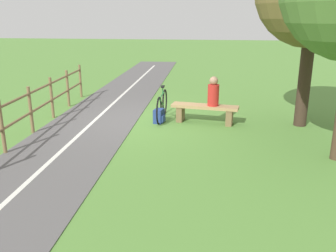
{
  "coord_description": "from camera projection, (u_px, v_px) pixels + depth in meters",
  "views": [
    {
      "loc": [
        -2.14,
        9.35,
        2.75
      ],
      "look_at": [
        -1.17,
        2.69,
        0.71
      ],
      "focal_mm": 37.84,
      "sensor_mm": 36.0,
      "label": 1
    }
  ],
  "objects": [
    {
      "name": "fence_roadside",
      "position": [
        42.0,
        100.0,
        9.38
      ],
      "size": [
        0.73,
        7.12,
        1.18
      ],
      "rotation": [
        0.0,
        0.0,
        1.66
      ],
      "color": "brown",
      "rests_on": "ground_plane"
    },
    {
      "name": "bicycle",
      "position": [
        162.0,
        105.0,
        10.04
      ],
      "size": [
        0.08,
        1.82,
        0.93
      ],
      "rotation": [
        0.0,
        0.0,
        1.58
      ],
      "color": "black",
      "rests_on": "ground_plane"
    },
    {
      "name": "backpack",
      "position": [
        159.0,
        116.0,
        9.71
      ],
      "size": [
        0.31,
        0.37,
        0.39
      ],
      "rotation": [
        0.0,
        0.0,
        1.38
      ],
      "color": "navy",
      "rests_on": "ground_plane"
    },
    {
      "name": "path_centre_line",
      "position": [
        31.0,
        179.0,
        6.31
      ],
      "size": [
        1.5,
        31.97,
        0.0
      ],
      "primitive_type": "cube",
      "rotation": [
        0.0,
        0.0,
        0.04
      ],
      "color": "silver",
      "rests_on": "paved_path"
    },
    {
      "name": "ground_plane",
      "position": [
        141.0,
        121.0,
        9.95
      ],
      "size": [
        80.0,
        80.0,
        0.0
      ],
      "primitive_type": "plane",
      "color": "#548438"
    },
    {
      "name": "person_seated",
      "position": [
        213.0,
        93.0,
        9.45
      ],
      "size": [
        0.34,
        0.34,
        0.79
      ],
      "rotation": [
        0.0,
        0.0,
        -0.14
      ],
      "color": "#B2231E",
      "rests_on": "bench"
    },
    {
      "name": "bench",
      "position": [
        205.0,
        111.0,
        9.66
      ],
      "size": [
        1.86,
        0.68,
        0.5
      ],
      "rotation": [
        0.0,
        0.0,
        -0.14
      ],
      "color": "#A88456",
      "rests_on": "ground_plane"
    },
    {
      "name": "paved_path",
      "position": [
        31.0,
        179.0,
        6.31
      ],
      "size": [
        3.95,
        36.07,
        0.02
      ],
      "primitive_type": "cube",
      "rotation": [
        0.0,
        0.0,
        0.04
      ],
      "color": "#565454",
      "rests_on": "ground_plane"
    }
  ]
}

